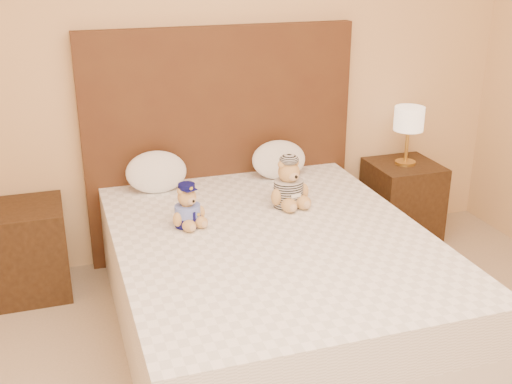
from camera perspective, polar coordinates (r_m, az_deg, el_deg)
bed at (r=3.47m, az=1.44°, el=-7.95°), size 1.60×2.00×0.55m
headboard at (r=4.17m, az=-3.13°, el=4.28°), size 1.75×0.08×1.50m
nightstand_left at (r=4.03m, az=-19.65°, el=-4.91°), size 0.45×0.45×0.55m
nightstand_right at (r=4.62m, az=12.83°, el=-0.77°), size 0.45×0.45×0.55m
lamp at (r=4.44m, az=13.43°, el=6.10°), size 0.20×0.20×0.40m
teddy_police at (r=3.42m, az=-6.13°, el=-1.18°), size 0.26×0.26×0.24m
teddy_prisoner at (r=3.66m, az=2.92°, el=0.86°), size 0.30×0.29×0.29m
pillow_left at (r=3.94m, az=-8.86°, el=1.94°), size 0.37×0.24×0.26m
pillow_right at (r=4.13m, az=2.05°, el=3.05°), size 0.36×0.23×0.26m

